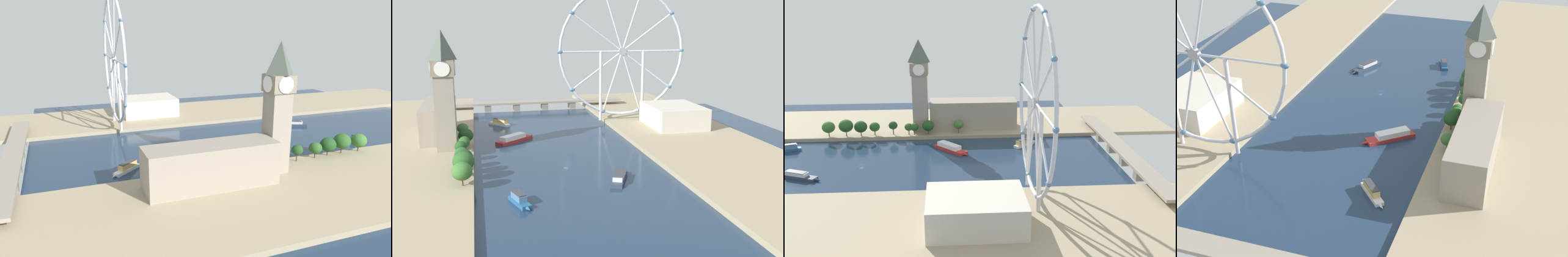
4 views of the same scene
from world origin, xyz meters
TOP-DOWN VIEW (x-y plane):
  - ground_plane at (0.00, 0.00)m, footprint 370.96×370.96m
  - riverbank_left at (-100.48, 0.00)m, footprint 90.00×520.00m
  - riverbank_right at (100.48, 0.00)m, footprint 90.00×520.00m
  - clock_tower at (-72.24, 40.05)m, footprint 15.65×15.65m
  - parliament_block at (-79.92, 85.59)m, footprint 22.00×75.07m
  - tree_row_embankment at (-61.14, 3.55)m, footprint 12.36×117.59m
  - ferris_wheel at (69.99, 112.75)m, footprint 111.83×3.20m
  - riverside_hall at (103.18, 76.57)m, footprint 40.34×52.18m
  - river_bridge at (0.00, 192.24)m, footprint 182.96×12.74m
  - tour_boat_0 at (-33.89, -61.22)m, footprint 10.29×21.19m
  - tour_boat_1 at (23.37, -38.03)m, footprint 16.48×30.94m
  - tour_boat_2 at (-34.10, 124.27)m, footprint 18.50×20.82m
  - tour_boat_3 at (-26.54, 64.68)m, footprint 30.45×27.78m

SIDE VIEW (x-z plane):
  - ground_plane at x=0.00m, z-range 0.00..0.00m
  - riverbank_left at x=-100.48m, z-range 0.00..3.00m
  - riverbank_right at x=100.48m, z-range 0.00..3.00m
  - tour_boat_1 at x=23.37m, z-range -0.47..4.42m
  - tour_boat_3 at x=-26.54m, z-range -0.40..4.87m
  - tour_boat_0 at x=-33.89m, z-range -0.55..5.04m
  - tour_boat_2 at x=-34.10m, z-range -0.48..5.41m
  - river_bridge at x=0.00m, z-range 2.07..10.56m
  - tree_row_embankment at x=-61.14m, z-range 3.66..17.85m
  - riverside_hall at x=103.18m, z-range 3.00..20.06m
  - parliament_block at x=-79.92m, z-range 3.00..27.49m
  - clock_tower at x=-72.24m, z-range 4.51..83.07m
  - ferris_wheel at x=69.99m, z-range 4.27..117.46m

